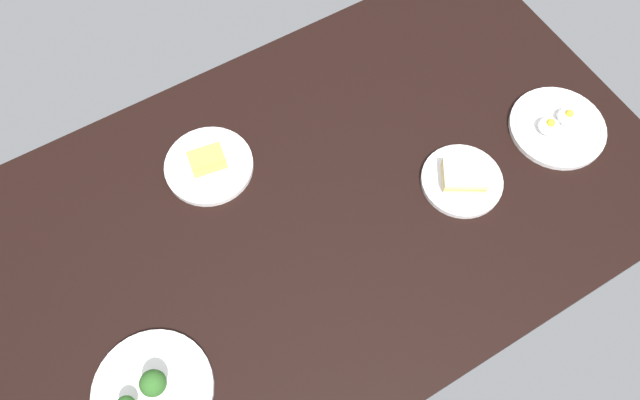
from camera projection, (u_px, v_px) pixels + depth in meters
dining_table at (320, 208)px, 133.33cm from camera, size 150.58×89.95×4.00cm
plate_cheese at (209, 165)px, 134.44cm from camera, size 19.66×19.66×5.17cm
plate_sandwich at (462, 179)px, 132.65cm from camera, size 17.87×17.87×4.56cm
plate_eggs at (558, 126)px, 139.09cm from camera, size 21.94×21.94×4.93cm
plate_broccoli at (152, 390)px, 112.57cm from camera, size 22.80×22.80×8.37cm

